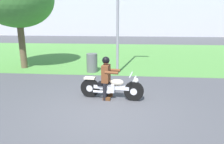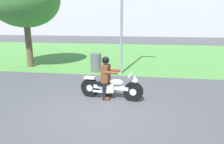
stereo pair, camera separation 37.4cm
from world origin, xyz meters
name	(u,v)px [view 1 (the left image)]	position (x,y,z in m)	size (l,w,h in m)	color
ground	(103,113)	(0.00, 0.00, 0.00)	(120.00, 120.00, 0.00)	#4C4C51
grass_verge	(120,54)	(0.00, 9.91, 0.00)	(60.00, 12.00, 0.01)	#549342
motorcycle_lead	(112,87)	(0.15, 1.11, 0.39)	(2.08, 0.66, 0.87)	black
rider_lead	(107,74)	(-0.02, 1.13, 0.81)	(0.59, 0.51, 1.39)	black
trash_can	(92,63)	(-1.13, 4.54, 0.45)	(0.52, 0.52, 0.90)	#595E5B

